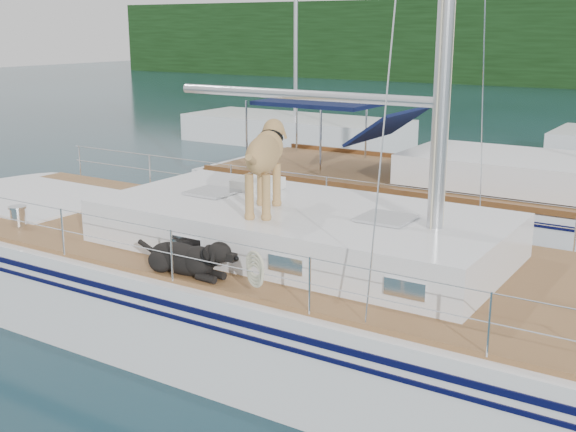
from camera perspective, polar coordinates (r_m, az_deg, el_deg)
The scene contains 4 objects.
ground at distance 10.11m, azimuth -3.03°, elevation -8.65°, with size 120.00×120.00×0.00m, color black.
main_sailboat at distance 9.80m, azimuth -2.66°, elevation -5.12°, with size 12.00×3.80×14.01m.
neighbor_sailboat at distance 14.31m, azimuth 14.72°, elevation 0.55°, with size 11.00×3.50×13.30m.
bg_boat_west at distance 25.63m, azimuth 0.60°, elevation 6.72°, with size 8.00×3.00×11.65m.
Camera 1 is at (5.44, -7.53, 4.01)m, focal length 45.00 mm.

